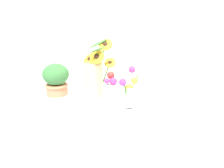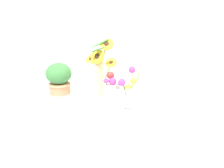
{
  "view_description": "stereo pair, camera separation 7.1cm",
  "coord_description": "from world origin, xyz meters",
  "px_view_note": "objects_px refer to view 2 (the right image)",
  "views": [
    {
      "loc": [
        0.51,
        -0.95,
        0.48
      ],
      "look_at": [
        -0.03,
        0.04,
        0.13
      ],
      "focal_mm": 35.0,
      "sensor_mm": 36.0,
      "label": 1
    },
    {
      "loc": [
        0.57,
        -0.92,
        0.48
      ],
      "look_at": [
        -0.03,
        0.04,
        0.13
      ],
      "focal_mm": 35.0,
      "sensor_mm": 36.0,
      "label": 2
    }
  ],
  "objects_px": {
    "serving_tray": "(112,105)",
    "vase_bulb_right": "(128,95)",
    "vase_small_center": "(110,91)",
    "vase_small_back": "(134,88)",
    "mason_jar_sunflowers": "(97,75)",
    "potted_plant": "(59,78)"
  },
  "relations": [
    {
      "from": "mason_jar_sunflowers",
      "to": "potted_plant",
      "type": "xyz_separation_m",
      "value": [
        -0.28,
        -0.03,
        -0.05
      ]
    },
    {
      "from": "mason_jar_sunflowers",
      "to": "potted_plant",
      "type": "relative_size",
      "value": 1.69
    },
    {
      "from": "serving_tray",
      "to": "vase_small_back",
      "type": "height_order",
      "value": "vase_small_back"
    },
    {
      "from": "serving_tray",
      "to": "vase_bulb_right",
      "type": "bearing_deg",
      "value": -10.35
    },
    {
      "from": "vase_small_center",
      "to": "serving_tray",
      "type": "bearing_deg",
      "value": 114.26
    },
    {
      "from": "vase_small_center",
      "to": "mason_jar_sunflowers",
      "type": "bearing_deg",
      "value": 149.99
    },
    {
      "from": "mason_jar_sunflowers",
      "to": "vase_small_center",
      "type": "relative_size",
      "value": 1.85
    },
    {
      "from": "serving_tray",
      "to": "mason_jar_sunflowers",
      "type": "height_order",
      "value": "mason_jar_sunflowers"
    },
    {
      "from": "mason_jar_sunflowers",
      "to": "vase_small_center",
      "type": "xyz_separation_m",
      "value": [
        0.15,
        -0.09,
        -0.05
      ]
    },
    {
      "from": "vase_bulb_right",
      "to": "potted_plant",
      "type": "bearing_deg",
      "value": 176.69
    },
    {
      "from": "vase_small_back",
      "to": "potted_plant",
      "type": "bearing_deg",
      "value": -169.3
    },
    {
      "from": "serving_tray",
      "to": "potted_plant",
      "type": "xyz_separation_m",
      "value": [
        -0.41,
        0.01,
        0.1
      ]
    },
    {
      "from": "vase_small_center",
      "to": "vase_small_back",
      "type": "bearing_deg",
      "value": 69.22
    },
    {
      "from": "vase_small_center",
      "to": "vase_small_back",
      "type": "relative_size",
      "value": 0.89
    },
    {
      "from": "serving_tray",
      "to": "vase_small_back",
      "type": "relative_size",
      "value": 2.3
    },
    {
      "from": "vase_small_back",
      "to": "mason_jar_sunflowers",
      "type": "bearing_deg",
      "value": -162.22
    },
    {
      "from": "vase_bulb_right",
      "to": "vase_small_back",
      "type": "relative_size",
      "value": 0.8
    },
    {
      "from": "serving_tray",
      "to": "potted_plant",
      "type": "distance_m",
      "value": 0.42
    },
    {
      "from": "serving_tray",
      "to": "vase_small_center",
      "type": "height_order",
      "value": "vase_small_center"
    },
    {
      "from": "potted_plant",
      "to": "vase_small_center",
      "type": "bearing_deg",
      "value": -8.16
    },
    {
      "from": "serving_tray",
      "to": "mason_jar_sunflowers",
      "type": "xyz_separation_m",
      "value": [
        -0.13,
        0.04,
        0.15
      ]
    },
    {
      "from": "mason_jar_sunflowers",
      "to": "potted_plant",
      "type": "distance_m",
      "value": 0.29
    }
  ]
}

